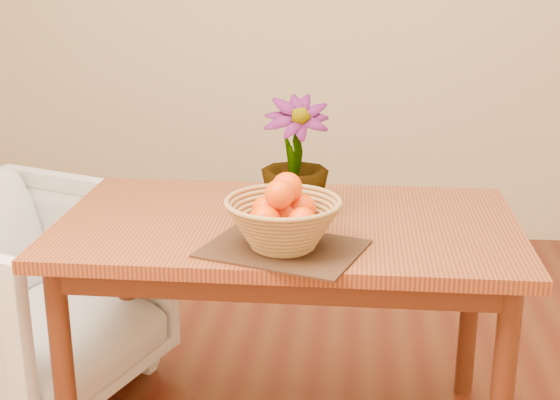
# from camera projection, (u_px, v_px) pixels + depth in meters

# --- Properties ---
(table) EXTENTS (1.40, 0.80, 0.75)m
(table) POSITION_uv_depth(u_px,v_px,m) (287.00, 247.00, 2.41)
(table) COLOR brown
(table) RESTS_ON floor
(placemat) EXTENTS (0.49, 0.43, 0.01)m
(placemat) POSITION_uv_depth(u_px,v_px,m) (283.00, 249.00, 2.14)
(placemat) COLOR #361E13
(placemat) RESTS_ON table
(wicker_basket) EXTENTS (0.32, 0.32, 0.13)m
(wicker_basket) POSITION_uv_depth(u_px,v_px,m) (283.00, 225.00, 2.12)
(wicker_basket) COLOR #A68045
(wicker_basket) RESTS_ON placemat
(orange_pile) EXTENTS (0.18, 0.19, 0.15)m
(orange_pile) POSITION_uv_depth(u_px,v_px,m) (283.00, 207.00, 2.11)
(orange_pile) COLOR #F85104
(orange_pile) RESTS_ON wicker_basket
(potted_plant) EXTENTS (0.23, 0.23, 0.37)m
(potted_plant) POSITION_uv_depth(u_px,v_px,m) (295.00, 158.00, 2.37)
(potted_plant) COLOR #184B15
(potted_plant) RESTS_ON table
(armchair) EXTENTS (0.98, 1.01, 0.82)m
(armchair) POSITION_uv_depth(u_px,v_px,m) (21.00, 288.00, 2.72)
(armchair) COLOR #7B6855
(armchair) RESTS_ON floor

